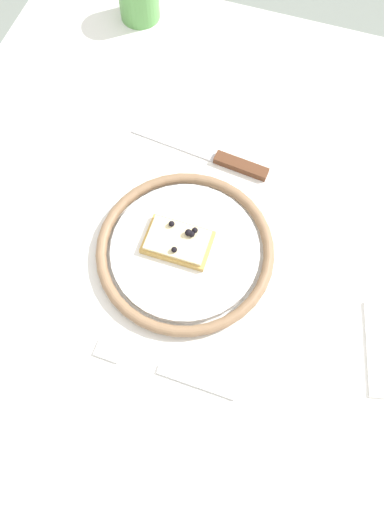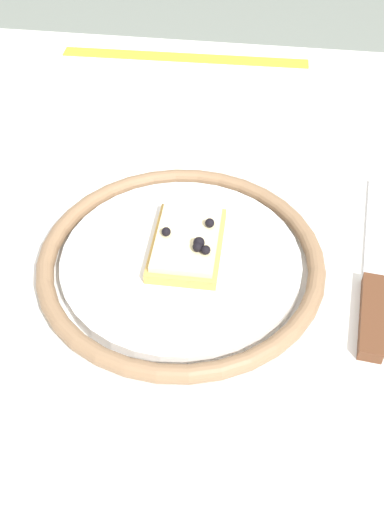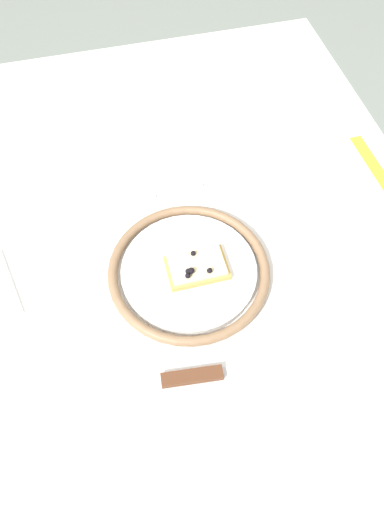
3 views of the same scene
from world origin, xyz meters
The scene contains 6 objects.
ground_plane centered at (0.00, 0.00, 0.00)m, with size 6.00×6.00×0.00m, color gray.
dining_table centered at (0.00, 0.00, 0.67)m, with size 1.18×0.92×0.75m.
plate centered at (0.06, 0.00, 0.76)m, with size 0.27×0.27×0.02m.
pizza_slice_near centered at (0.06, 0.01, 0.77)m, with size 0.06×0.10×0.03m.
knife centered at (0.23, -0.01, 0.75)m, with size 0.04×0.24×0.01m.
fork centered at (-0.12, -0.03, 0.75)m, with size 0.02×0.20×0.00m.
Camera 3 is at (0.45, -0.10, 1.43)m, focal length 34.05 mm.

